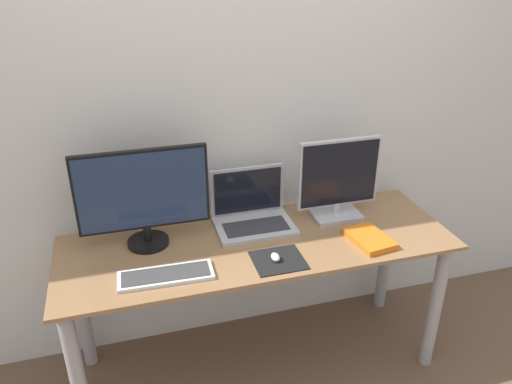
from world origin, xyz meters
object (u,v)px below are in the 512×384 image
(monitor_left, at_px, (143,196))
(laptop, at_px, (252,211))
(keyboard, at_px, (166,275))
(book, at_px, (369,239))
(monitor_right, at_px, (338,180))
(mouse, at_px, (275,257))

(monitor_left, bearing_deg, laptop, 5.73)
(keyboard, height_order, book, book)
(monitor_right, distance_m, mouse, 0.53)
(monitor_right, xyz_separation_m, keyboard, (-0.87, -0.28, -0.19))
(mouse, relative_size, book, 0.24)
(mouse, bearing_deg, keyboard, 178.56)
(laptop, distance_m, keyboard, 0.56)
(monitor_left, xyz_separation_m, keyboard, (0.04, -0.28, -0.23))
(monitor_right, bearing_deg, monitor_left, 180.00)
(monitor_right, height_order, mouse, monitor_right)
(monitor_left, distance_m, monitor_right, 0.92)
(monitor_left, height_order, mouse, monitor_left)
(monitor_left, bearing_deg, mouse, -29.87)
(monitor_right, relative_size, mouse, 7.02)
(laptop, relative_size, keyboard, 0.95)
(monitor_right, relative_size, laptop, 1.11)
(keyboard, xyz_separation_m, book, (0.92, 0.02, 0.01))
(mouse, height_order, book, mouse)
(monitor_right, xyz_separation_m, mouse, (-0.41, -0.29, -0.18))
(book, bearing_deg, monitor_left, 164.92)
(mouse, xyz_separation_m, book, (0.46, 0.03, -0.01))
(monitor_right, relative_size, keyboard, 1.05)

